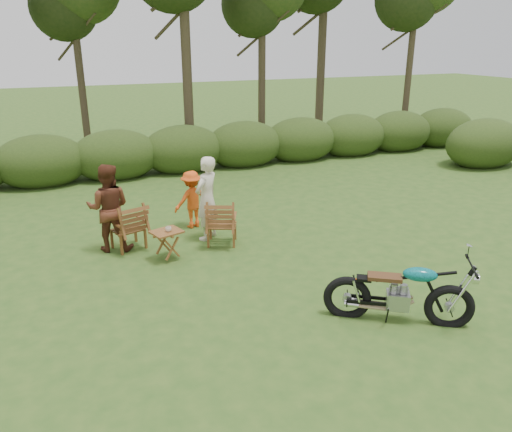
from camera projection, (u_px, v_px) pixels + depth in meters
name	position (u px, v px, depth m)	size (l,w,h in m)	color
ground	(338.00, 308.00, 7.53)	(80.00, 80.00, 0.00)	#2B4C19
tree_line	(188.00, 39.00, 14.89)	(22.52, 11.62, 8.14)	#3D2F21
motorcycle	(395.00, 320.00, 7.22)	(1.98, 0.76, 1.13)	#0DAEB2
lawn_chair_right	(222.00, 243.00, 9.91)	(0.63, 0.63, 0.92)	brown
lawn_chair_left	(130.00, 248.00, 9.68)	(0.63, 0.63, 0.92)	brown
side_table	(167.00, 245.00, 9.10)	(0.54, 0.46, 0.56)	brown
cup	(168.00, 229.00, 8.98)	(0.11, 0.11, 0.09)	beige
adult_a	(208.00, 238.00, 10.16)	(0.62, 0.41, 1.70)	beige
adult_b	(113.00, 249.00, 9.64)	(0.82, 0.64, 1.68)	#562918
child	(193.00, 227.00, 10.78)	(0.80, 0.46, 1.24)	#DE4C14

